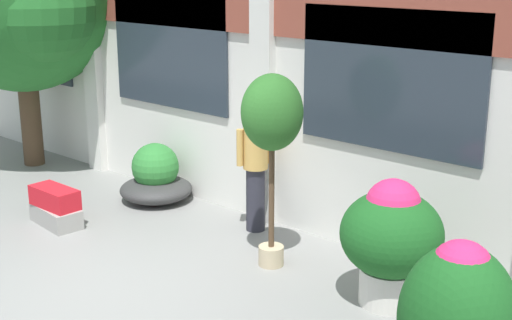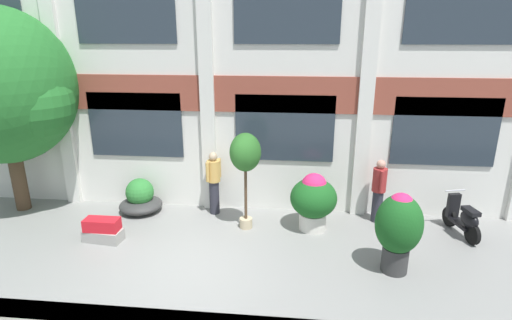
{
  "view_description": "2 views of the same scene",
  "coord_description": "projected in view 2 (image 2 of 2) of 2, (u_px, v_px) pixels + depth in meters",
  "views": [
    {
      "loc": [
        6.36,
        -4.48,
        3.66
      ],
      "look_at": [
        0.93,
        1.6,
        1.34
      ],
      "focal_mm": 50.0,
      "sensor_mm": 36.0,
      "label": 1
    },
    {
      "loc": [
        2.24,
        -7.07,
        4.54
      ],
      "look_at": [
        1.32,
        1.97,
        1.66
      ],
      "focal_mm": 28.0,
      "sensor_mm": 36.0,
      "label": 2
    }
  ],
  "objects": [
    {
      "name": "resident_by_doorway",
      "position": [
        379.0,
        189.0,
        9.87
      ],
      "size": [
        0.34,
        0.53,
        1.62
      ],
      "rotation": [
        0.0,
        0.0,
        -3.11
      ],
      "color": "#282833",
      "rests_on": "ground"
    },
    {
      "name": "potted_plant_low_pan",
      "position": [
        245.0,
        156.0,
        9.24
      ],
      "size": [
        0.73,
        0.73,
        2.38
      ],
      "color": "tan",
      "rests_on": "ground"
    },
    {
      "name": "broadleaf_tree",
      "position": [
        2.0,
        90.0,
        9.89
      ],
      "size": [
        3.76,
        3.58,
        5.23
      ],
      "color": "#4C3826",
      "rests_on": "ground"
    },
    {
      "name": "potted_plant_wide_bowl",
      "position": [
        140.0,
        199.0,
        10.58
      ],
      "size": [
        1.12,
        1.12,
        0.92
      ],
      "color": "#333333",
      "rests_on": "ground"
    },
    {
      "name": "potted_plant_fluted_column",
      "position": [
        313.0,
        199.0,
        9.49
      ],
      "size": [
        1.11,
        1.11,
        1.42
      ],
      "color": "beige",
      "rests_on": "ground"
    },
    {
      "name": "potted_plant_square_trough",
      "position": [
        103.0,
        230.0,
        9.08
      ],
      "size": [
        0.9,
        0.49,
        0.55
      ],
      "color": "gray",
      "rests_on": "ground"
    },
    {
      "name": "scooter_near_curb",
      "position": [
        463.0,
        219.0,
        9.26
      ],
      "size": [
        0.58,
        1.37,
        0.98
      ],
      "rotation": [
        0.0,
        0.0,
        1.79
      ],
      "color": "black",
      "rests_on": "ground"
    },
    {
      "name": "ground_plane",
      "position": [
        183.0,
        262.0,
        8.29
      ],
      "size": [
        80.0,
        80.0,
        0.0
      ],
      "primitive_type": "plane",
      "color": "gray"
    },
    {
      "name": "apartment_facade",
      "position": [
        209.0,
        66.0,
        10.08
      ],
      "size": [
        16.0,
        0.64,
        7.53
      ],
      "color": "silver",
      "rests_on": "ground"
    },
    {
      "name": "resident_watching_tracks",
      "position": [
        214.0,
        181.0,
        10.32
      ],
      "size": [
        0.34,
        0.46,
        1.67
      ],
      "rotation": [
        0.0,
        0.0,
        -0.55
      ],
      "color": "#282833",
      "rests_on": "ground"
    },
    {
      "name": "potted_plant_stone_basin",
      "position": [
        399.0,
        226.0,
        7.71
      ],
      "size": [
        0.9,
        0.9,
        1.67
      ],
      "color": "#333333",
      "rests_on": "ground"
    }
  ]
}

